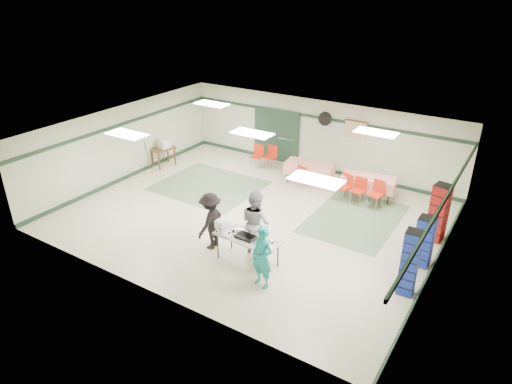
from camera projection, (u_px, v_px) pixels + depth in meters
The scene contains 42 objects.
floor at pixel (252, 215), 14.32m from camera, with size 11.00×11.00×0.00m, color beige.
ceiling at pixel (252, 133), 13.15m from camera, with size 11.00×11.00×0.00m, color white.
wall_back at pixel (317, 135), 17.16m from camera, with size 11.00×11.00×0.00m, color beige.
wall_front at pixel (144, 242), 10.31m from camera, with size 11.00×11.00×0.00m, color beige.
wall_left at pixel (124, 143), 16.40m from camera, with size 9.00×9.00×0.00m, color beige.
wall_right at pixel (442, 224), 11.07m from camera, with size 9.00×9.00×0.00m, color beige.
trim_back at pixel (318, 117), 16.83m from camera, with size 11.00×0.06×0.10m, color #1B3224.
baseboard_back at pixel (315, 167), 17.69m from camera, with size 11.00×0.06×0.12m, color #1B3224.
trim_left at pixel (122, 124), 16.08m from camera, with size 9.00×0.06×0.10m, color #1B3224.
baseboard_left at pixel (129, 176), 16.94m from camera, with size 9.00×0.06×0.12m, color #1B3224.
trim_right at pixel (446, 198), 10.78m from camera, with size 9.00×0.06×0.10m, color #1B3224.
baseboard_right at pixel (432, 268), 11.64m from camera, with size 9.00×0.06×0.12m, color #1B3224.
green_patch_a at pixel (209, 186), 16.29m from camera, with size 3.50×3.00×0.01m, color #5F7A59.
green_patch_b at pixel (355, 218), 14.10m from camera, with size 2.50×3.50×0.01m, color #5F7A59.
double_door_left at pixel (266, 133), 18.31m from camera, with size 0.90×0.06×2.10m, color #969996.
double_door_right at pixel (287, 138), 17.85m from camera, with size 0.90×0.06×2.10m, color #969996.
door_frame at pixel (276, 136), 18.06m from camera, with size 2.00×0.03×2.15m, color #1B3224.
wall_fan at pixel (325, 119), 16.67m from camera, with size 0.50×0.50×0.10m, color black.
scroll_banner at pixel (356, 130), 16.17m from camera, with size 0.80×0.02×0.60m, color #CDBC80.
serving_table at pixel (247, 239), 11.66m from camera, with size 1.78×0.80×0.76m.
sheet_tray_right at pixel (265, 243), 11.38m from camera, with size 0.56×0.43×0.02m, color silver.
sheet_tray_mid at pixel (245, 233), 11.81m from camera, with size 0.62×0.47×0.02m, color silver.
sheet_tray_left at pixel (225, 232), 11.85m from camera, with size 0.53×0.40×0.02m, color silver.
baking_pan at pixel (246, 237), 11.59m from camera, with size 0.51×0.32×0.08m, color black.
foam_box_stack at pixel (221, 224), 12.02m from camera, with size 0.25×0.23×0.23m, color white.
volunteer_teal at pixel (262, 257), 10.74m from camera, with size 0.59×0.39×1.61m, color teal.
volunteer_grey at pixel (256, 222), 12.06m from camera, with size 0.88×0.68×1.81m, color gray.
volunteer_dark at pixel (211, 221), 12.31m from camera, with size 1.05×0.60×1.62m, color black.
dining_table_a at pixel (369, 182), 15.21m from camera, with size 1.84×1.02×0.77m.
dining_table_b at pixel (309, 168), 16.28m from camera, with size 1.78×0.95×0.77m.
chair_a at pixel (359, 188), 14.84m from camera, with size 0.45×0.45×0.90m.
chair_b at pixel (345, 184), 15.07m from camera, with size 0.54×0.54×0.91m.
chair_c at pixel (377, 191), 14.55m from camera, with size 0.52×0.52×0.93m.
chair_d at pixel (300, 175), 15.91m from camera, with size 0.46×0.46×0.80m.
chair_loose_a at pixel (271, 154), 17.55m from camera, with size 0.43×0.43×0.91m.
chair_loose_b at pixel (258, 154), 17.64m from camera, with size 0.46×0.46×0.91m.
crate_stack_blue_a at pixel (424, 242), 11.60m from camera, with size 0.42×0.42×1.37m, color #192397.
crate_stack_red at pixel (439, 213), 12.66m from camera, with size 0.44×0.44×1.70m, color #A51015.
crate_stack_blue_b at pixel (410, 263), 10.47m from camera, with size 0.37×0.37×1.68m, color #192397.
printer_table at pixel (163, 150), 17.72m from camera, with size 0.75×0.99×0.74m.
office_printer at pixel (164, 143), 17.66m from camera, with size 0.43×0.38×0.34m, color beige.
broom at pixel (147, 156), 17.18m from camera, with size 0.03×0.03×1.22m, color brown.
Camera 1 is at (6.86, -10.57, 6.83)m, focal length 32.00 mm.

